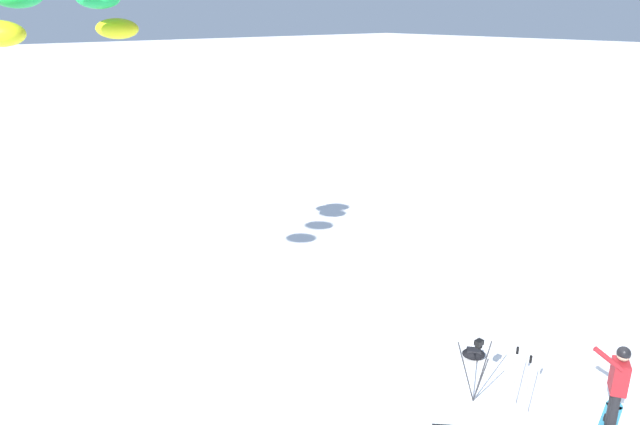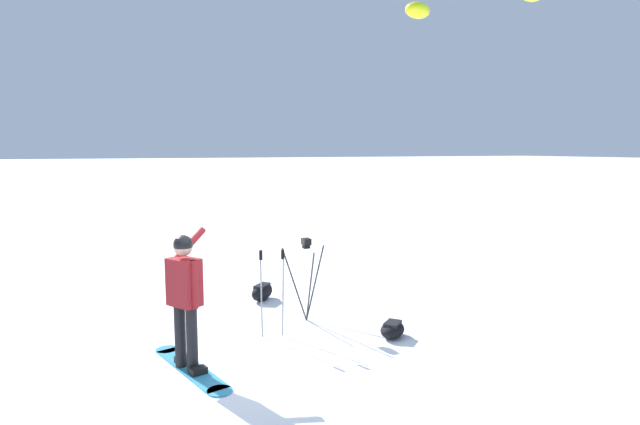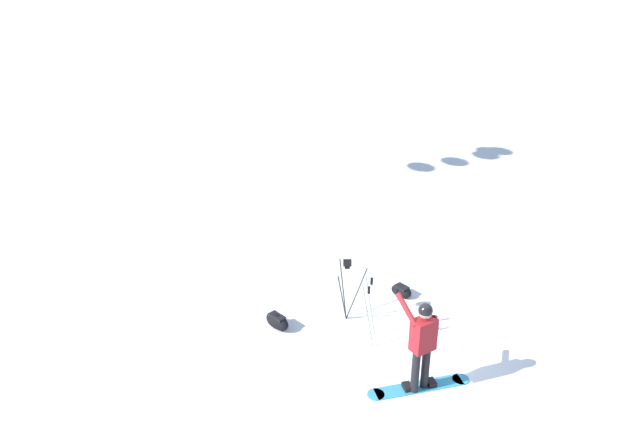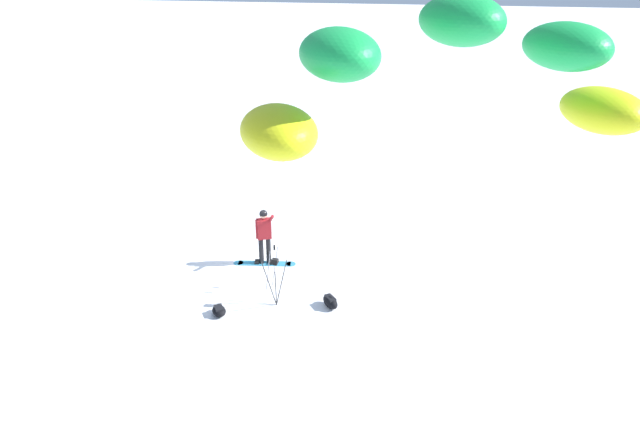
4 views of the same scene
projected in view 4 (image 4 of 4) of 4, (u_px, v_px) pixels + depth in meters
ground_plane at (250, 272)px, 16.87m from camera, size 300.00×300.00×0.00m
snowboarder at (264, 231)px, 16.96m from camera, size 0.58×0.71×1.75m
snowboard at (265, 263)px, 17.33m from camera, size 0.71×1.82×0.10m
traction_kite at (456, 73)px, 5.14m from camera, size 2.93×3.82×1.31m
gear_bag_large at (330, 301)px, 15.05m from camera, size 0.62×0.62×0.30m
camera_tripod at (275, 272)px, 14.83m from camera, size 0.74×0.60×1.35m
gear_bag_small at (219, 311)px, 14.71m from camera, size 0.59×0.58×0.23m
ski_poles at (271, 262)px, 15.61m from camera, size 0.42×0.31×1.28m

